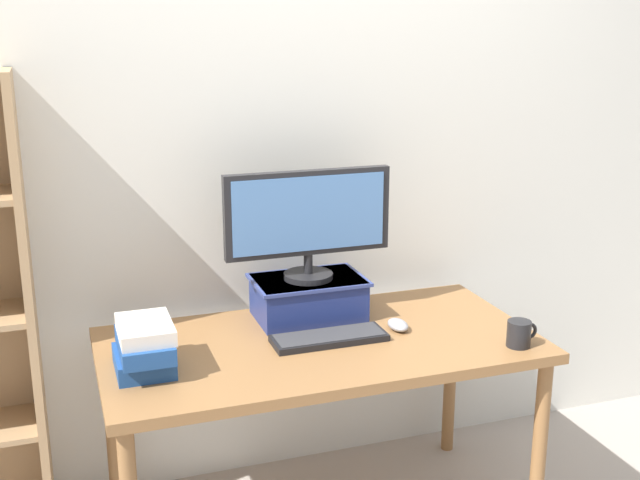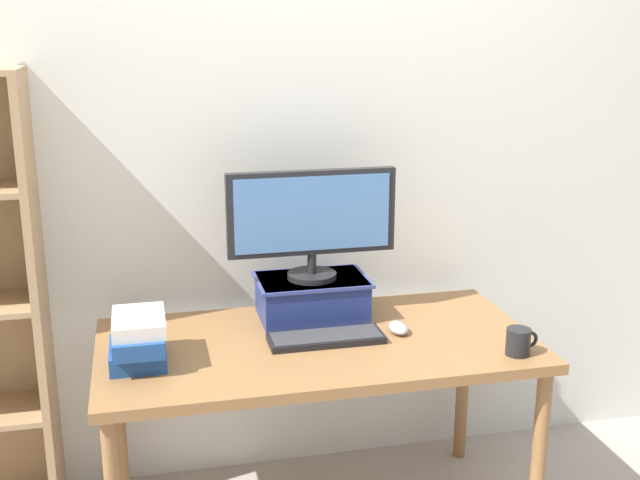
% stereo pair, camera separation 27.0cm
% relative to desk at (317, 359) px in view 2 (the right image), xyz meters
% --- Properties ---
extents(back_wall, '(7.00, 0.08, 2.60)m').
position_rel_desk_xyz_m(back_wall, '(0.00, 0.49, 0.66)').
color(back_wall, silver).
rests_on(back_wall, ground_plane).
extents(desk, '(1.46, 0.74, 0.71)m').
position_rel_desk_xyz_m(desk, '(0.00, 0.00, 0.00)').
color(desk, olive).
rests_on(desk, ground_plane).
extents(riser_box, '(0.40, 0.26, 0.15)m').
position_rel_desk_xyz_m(riser_box, '(0.03, 0.22, 0.15)').
color(riser_box, navy).
rests_on(riser_box, desk).
extents(computer_monitor, '(0.60, 0.18, 0.39)m').
position_rel_desk_xyz_m(computer_monitor, '(0.03, 0.22, 0.44)').
color(computer_monitor, black).
rests_on(computer_monitor, riser_box).
extents(keyboard, '(0.39, 0.14, 0.02)m').
position_rel_desk_xyz_m(keyboard, '(0.03, -0.02, 0.08)').
color(keyboard, black).
rests_on(keyboard, desk).
extents(computer_mouse, '(0.06, 0.10, 0.04)m').
position_rel_desk_xyz_m(computer_mouse, '(0.29, -0.00, 0.09)').
color(computer_mouse, '#99999E').
rests_on(computer_mouse, desk).
extents(book_stack, '(0.18, 0.27, 0.16)m').
position_rel_desk_xyz_m(book_stack, '(-0.58, -0.05, 0.15)').
color(book_stack, navy).
rests_on(book_stack, desk).
extents(coffee_mug, '(0.11, 0.08, 0.09)m').
position_rel_desk_xyz_m(coffee_mug, '(0.61, -0.26, 0.12)').
color(coffee_mug, black).
rests_on(coffee_mug, desk).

